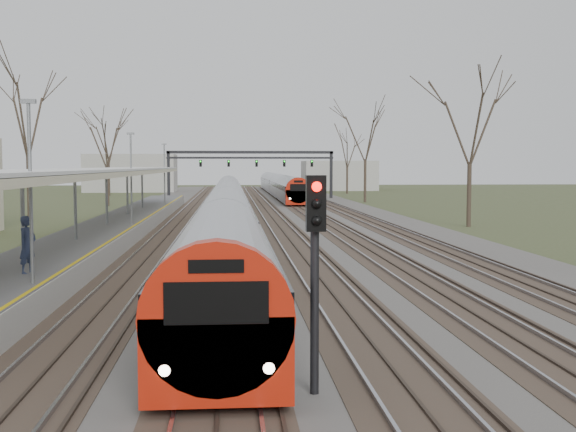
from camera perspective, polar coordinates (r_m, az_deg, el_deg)
name	(u,v)px	position (r m, az deg, el deg)	size (l,w,h in m)	color
track_bed	(261,215)	(61.32, -2.18, 0.09)	(24.00, 160.00, 0.22)	#474442
platform	(117,228)	(44.31, -13.35, -0.96)	(3.50, 69.00, 1.00)	#9E9B93
canopy	(103,172)	(39.69, -14.42, 3.41)	(4.10, 50.00, 3.11)	slate
signal_gantry	(251,160)	(91.15, -2.95, 4.43)	(21.00, 0.59, 6.08)	black
tree_west_far	(27,114)	(56.22, -19.92, 7.61)	(5.50, 5.50, 11.33)	#2D231C
tree_east_far	(470,121)	(50.88, 14.21, 7.31)	(5.00, 5.00, 10.30)	#2D231C
train_near	(227,206)	(49.10, -4.82, 0.76)	(2.62, 75.21, 3.05)	#A8ABB2
train_far	(279,185)	(101.94, -0.75, 2.47)	(2.62, 60.21, 3.05)	#A8ABB2
passenger	(28,245)	(23.08, -19.89, -2.17)	(0.64, 0.42, 1.76)	#2A3452
signal_post	(315,252)	(12.98, 2.16, -2.84)	(0.35, 0.45, 4.10)	black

